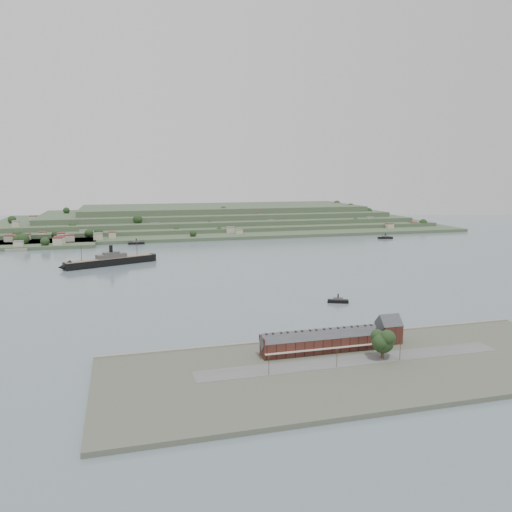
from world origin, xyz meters
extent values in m
plane|color=slate|center=(0.00, 0.00, 0.00)|extent=(1400.00, 1400.00, 0.00)
cube|color=#4C5142|center=(0.00, -188.00, 1.00)|extent=(220.00, 80.00, 2.00)
cube|color=gray|center=(0.00, -149.00, 1.30)|extent=(220.00, 2.00, 2.60)
cube|color=#595959|center=(0.00, -182.00, 2.05)|extent=(140.00, 12.00, 0.10)
cube|color=#411E17|center=(-10.00, -168.00, 5.50)|extent=(55.00, 8.00, 7.00)
cube|color=#37393F|center=(-10.00, -168.00, 9.00)|extent=(55.60, 8.15, 8.15)
cube|color=beige|center=(-10.00, -172.80, 5.00)|extent=(55.00, 1.60, 0.25)
cube|color=#411E17|center=(-37.50, -168.00, 10.00)|extent=(0.50, 8.40, 3.00)
cube|color=#411E17|center=(17.50, -168.00, 10.00)|extent=(0.50, 8.40, 3.00)
cube|color=black|center=(-32.00, -168.00, 11.40)|extent=(0.90, 1.40, 3.20)
cube|color=black|center=(-26.50, -168.00, 11.40)|extent=(0.90, 1.40, 3.20)
cube|color=black|center=(-12.75, -168.00, 11.40)|extent=(0.90, 1.40, 3.20)
cube|color=black|center=(-7.25, -168.00, 11.40)|extent=(0.90, 1.40, 3.20)
cube|color=black|center=(6.50, -168.00, 11.40)|extent=(0.90, 1.40, 3.20)
cube|color=black|center=(12.00, -168.00, 11.40)|extent=(0.90, 1.40, 3.20)
cube|color=#411E17|center=(27.50, -164.00, 6.50)|extent=(10.00, 10.00, 9.00)
cube|color=#37393F|center=(27.50, -164.00, 11.00)|extent=(10.40, 10.18, 10.18)
cube|color=#3E5538|center=(0.00, 360.00, 2.00)|extent=(760.00, 260.00, 4.00)
cube|color=#3E5538|center=(20.00, 385.00, 6.50)|extent=(680.00, 220.00, 5.00)
cube|color=#3E5538|center=(35.00, 400.00, 12.00)|extent=(600.00, 200.00, 6.00)
cube|color=#3E5538|center=(50.00, 415.00, 18.50)|extent=(520.00, 180.00, 7.00)
cube|color=#3E5538|center=(65.00, 430.00, 26.00)|extent=(440.00, 160.00, 8.00)
cube|color=#3E5538|center=(-200.00, 250.00, 2.00)|extent=(150.00, 90.00, 4.00)
cube|color=gray|center=(-205.00, 208.00, 1.40)|extent=(22.00, 14.00, 2.80)
cube|color=black|center=(-107.17, 93.39, 3.13)|extent=(78.63, 40.40, 6.26)
cone|color=black|center=(-144.45, 78.16, 3.13)|extent=(14.00, 14.00, 10.74)
cylinder|color=black|center=(-69.89, 108.62, 3.13)|extent=(10.74, 10.74, 6.26)
cube|color=#7C6D53|center=(-107.17, 93.39, 6.53)|extent=(76.63, 38.89, 0.54)
cube|color=#474542|center=(-105.51, 94.07, 8.50)|extent=(27.90, 17.61, 3.58)
cube|color=#474542|center=(-105.51, 94.07, 10.92)|extent=(15.63, 11.21, 2.24)
cylinder|color=black|center=(-105.51, 94.07, 14.32)|extent=(3.22, 3.22, 8.05)
cylinder|color=#432F1F|center=(-130.37, 83.92, 12.53)|extent=(0.45, 0.45, 14.32)
cylinder|color=#432F1F|center=(-82.31, 103.55, 11.63)|extent=(0.45, 0.45, 12.53)
cube|color=black|center=(37.82, -83.07, 1.07)|extent=(13.75, 8.14, 2.14)
cube|color=#474542|center=(37.82, -83.07, 2.67)|extent=(6.64, 4.83, 1.60)
cylinder|color=black|center=(37.82, -83.07, 4.46)|extent=(0.89, 0.89, 3.12)
cube|color=black|center=(-79.31, 225.00, 1.24)|extent=(18.68, 5.24, 2.49)
cube|color=#474542|center=(-79.31, 225.00, 3.11)|extent=(8.41, 4.17, 1.87)
cylinder|color=black|center=(-79.31, 225.00, 5.18)|extent=(1.04, 1.04, 3.63)
cube|color=black|center=(228.31, 192.81, 1.24)|extent=(19.20, 8.00, 2.48)
cube|color=#474542|center=(228.31, 192.81, 3.10)|extent=(8.92, 5.39, 1.86)
cylinder|color=black|center=(228.31, 192.81, 5.17)|extent=(1.03, 1.03, 3.62)
cylinder|color=#432F1F|center=(13.65, -183.08, 4.71)|extent=(1.30, 1.30, 5.42)
sphere|color=#1E3115|center=(13.65, -183.08, 9.59)|extent=(9.76, 9.76, 9.76)
sphere|color=#1E3115|center=(16.36, -181.99, 10.68)|extent=(7.59, 7.59, 7.59)
sphere|color=#1E3115|center=(11.48, -184.70, 10.14)|extent=(6.94, 6.94, 6.94)
sphere|color=#1E3115|center=(14.20, -185.46, 12.30)|extent=(6.51, 6.51, 6.51)
camera|label=1|loc=(-95.44, -371.33, 83.34)|focal=35.00mm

